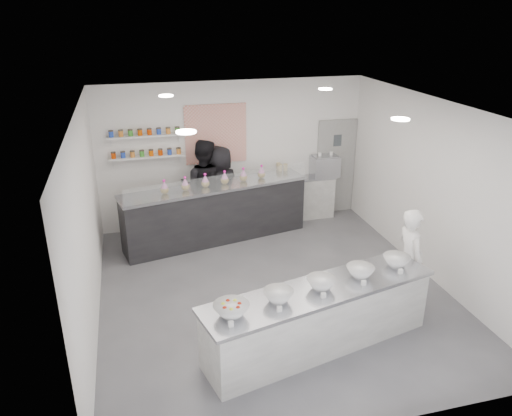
{
  "coord_description": "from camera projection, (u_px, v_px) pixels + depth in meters",
  "views": [
    {
      "loc": [
        -2.06,
        -6.77,
        4.36
      ],
      "look_at": [
        -0.19,
        0.4,
        1.34
      ],
      "focal_mm": 35.0,
      "sensor_mm": 36.0,
      "label": 1
    }
  ],
  "objects": [
    {
      "name": "prep_counter",
      "position": [
        319.0,
        318.0,
        6.72
      ],
      "size": [
        3.41,
        1.51,
        0.91
      ],
      "primitive_type": "cube",
      "rotation": [
        0.0,
        0.0,
        0.24
      ],
      "color": "#A2A19C",
      "rests_on": "floor"
    },
    {
      "name": "floor",
      "position": [
        273.0,
        291.0,
        8.2
      ],
      "size": [
        6.0,
        6.0,
        0.0
      ],
      "primitive_type": "plane",
      "color": "#515156",
      "rests_on": "ground"
    },
    {
      "name": "staff_right",
      "position": [
        221.0,
        189.0,
        10.11
      ],
      "size": [
        1.01,
        0.82,
        1.79
      ],
      "primitive_type": "imported",
      "rotation": [
        0.0,
        0.0,
        3.47
      ],
      "color": "black",
      "rests_on": "floor"
    },
    {
      "name": "back_door",
      "position": [
        335.0,
        167.0,
        11.0
      ],
      "size": [
        0.88,
        0.04,
        2.1
      ],
      "primitive_type": "cube",
      "color": "gray",
      "rests_on": "floor"
    },
    {
      "name": "back_wall",
      "position": [
        233.0,
        154.0,
        10.32
      ],
      "size": [
        5.5,
        0.0,
        5.5
      ],
      "primitive_type": "plane",
      "rotation": [
        1.57,
        0.0,
        0.0
      ],
      "color": "white",
      "rests_on": "floor"
    },
    {
      "name": "espresso_machine",
      "position": [
        325.0,
        166.0,
        10.72
      ],
      "size": [
        0.58,
        0.4,
        0.44
      ],
      "primitive_type": "cube",
      "color": "#93969E",
      "rests_on": "espresso_ledge"
    },
    {
      "name": "right_wall",
      "position": [
        433.0,
        191.0,
        8.27
      ],
      "size": [
        0.0,
        6.0,
        6.0
      ],
      "primitive_type": "plane",
      "rotation": [
        1.57,
        0.0,
        -1.57
      ],
      "color": "white",
      "rests_on": "floor"
    },
    {
      "name": "downlight_0",
      "position": [
        186.0,
        132.0,
        5.85
      ],
      "size": [
        0.24,
        0.24,
        0.02
      ],
      "primitive_type": "cylinder",
      "color": "white",
      "rests_on": "ceiling"
    },
    {
      "name": "jar_shelf_lower",
      "position": [
        147.0,
        157.0,
        9.78
      ],
      "size": [
        1.45,
        0.22,
        0.04
      ],
      "primitive_type": "cube",
      "color": "silver",
      "rests_on": "back_wall"
    },
    {
      "name": "cup_stacks",
      "position": [
        282.0,
        172.0,
        10.51
      ],
      "size": [
        0.24,
        0.24,
        0.36
      ],
      "primitive_type": null,
      "color": "#989269",
      "rests_on": "espresso_ledge"
    },
    {
      "name": "back_bar",
      "position": [
        216.0,
        213.0,
        9.78
      ],
      "size": [
        3.76,
        1.44,
        1.15
      ],
      "primitive_type": "cube",
      "rotation": [
        0.0,
        0.0,
        0.21
      ],
      "color": "black",
      "rests_on": "floor"
    },
    {
      "name": "ceiling",
      "position": [
        276.0,
        108.0,
        7.06
      ],
      "size": [
        6.0,
        6.0,
        0.0
      ],
      "primitive_type": "plane",
      "rotation": [
        3.14,
        0.0,
        0.0
      ],
      "color": "white",
      "rests_on": "floor"
    },
    {
      "name": "cookie_bags",
      "position": [
        215.0,
        179.0,
        9.52
      ],
      "size": [
        2.14,
        0.6,
        0.27
      ],
      "primitive_type": null,
      "rotation": [
        0.0,
        0.0,
        0.21
      ],
      "color": "#C36CB0",
      "rests_on": "back_bar"
    },
    {
      "name": "preserve_jars",
      "position": [
        146.0,
        143.0,
        9.66
      ],
      "size": [
        1.45,
        0.1,
        0.56
      ],
      "primitive_type": null,
      "color": "#C83900",
      "rests_on": "jar_shelf_lower"
    },
    {
      "name": "sneeze_guard",
      "position": [
        222.0,
        183.0,
        9.24
      ],
      "size": [
        3.57,
        0.78,
        0.31
      ],
      "primitive_type": "cube",
      "rotation": [
        0.0,
        0.0,
        0.21
      ],
      "color": "white",
      "rests_on": "back_bar"
    },
    {
      "name": "left_wall",
      "position": [
        86.0,
        225.0,
        6.99
      ],
      "size": [
        0.0,
        6.0,
        6.0
      ],
      "primitive_type": "plane",
      "rotation": [
        1.57,
        0.0,
        1.57
      ],
      "color": "white",
      "rests_on": "floor"
    },
    {
      "name": "espresso_ledge",
      "position": [
        305.0,
        198.0,
        10.88
      ],
      "size": [
        1.24,
        0.4,
        0.92
      ],
      "primitive_type": "cube",
      "color": "#A2A19C",
      "rests_on": "floor"
    },
    {
      "name": "prep_bowls",
      "position": [
        321.0,
        283.0,
        6.52
      ],
      "size": [
        3.02,
        1.17,
        0.15
      ],
      "primitive_type": null,
      "rotation": [
        0.0,
        0.0,
        0.24
      ],
      "color": "white",
      "rests_on": "prep_counter"
    },
    {
      "name": "pattern_panel",
      "position": [
        216.0,
        134.0,
        10.04
      ],
      "size": [
        1.25,
        0.03,
        1.2
      ],
      "primitive_type": "cube",
      "color": "#DC543D",
      "rests_on": "back_wall"
    },
    {
      "name": "jar_shelf_upper",
      "position": [
        145.0,
        136.0,
        9.62
      ],
      "size": [
        1.45,
        0.22,
        0.04
      ],
      "primitive_type": "cube",
      "color": "silver",
      "rests_on": "back_wall"
    },
    {
      "name": "staff_left",
      "position": [
        204.0,
        187.0,
        10.0
      ],
      "size": [
        1.14,
        1.01,
        1.95
      ],
      "primitive_type": "imported",
      "rotation": [
        0.0,
        0.0,
        2.81
      ],
      "color": "black",
      "rests_on": "floor"
    },
    {
      "name": "downlight_1",
      "position": [
        400.0,
        119.0,
        6.5
      ],
      "size": [
        0.24,
        0.24,
        0.02
      ],
      "primitive_type": "cylinder",
      "color": "white",
      "rests_on": "ceiling"
    },
    {
      "name": "downlight_2",
      "position": [
        166.0,
        96.0,
        8.18
      ],
      "size": [
        0.24,
        0.24,
        0.02
      ],
      "primitive_type": "cylinder",
      "color": "white",
      "rests_on": "ceiling"
    },
    {
      "name": "woman_prep",
      "position": [
        409.0,
        259.0,
        7.51
      ],
      "size": [
        0.4,
        0.6,
        1.62
      ],
      "primitive_type": "imported",
      "rotation": [
        0.0,
        0.0,
        1.56
      ],
      "color": "white",
      "rests_on": "floor"
    },
    {
      "name": "label_cards",
      "position": [
        327.0,
        308.0,
        6.06
      ],
      "size": [
        2.66,
        0.04,
        0.07
      ],
      "primitive_type": null,
      "color": "white",
      "rests_on": "prep_counter"
    },
    {
      "name": "downlight_3",
      "position": [
        325.0,
        89.0,
        8.83
      ],
      "size": [
        0.24,
        0.24,
        0.02
      ],
      "primitive_type": "cylinder",
      "color": "white",
      "rests_on": "ceiling"
    }
  ]
}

